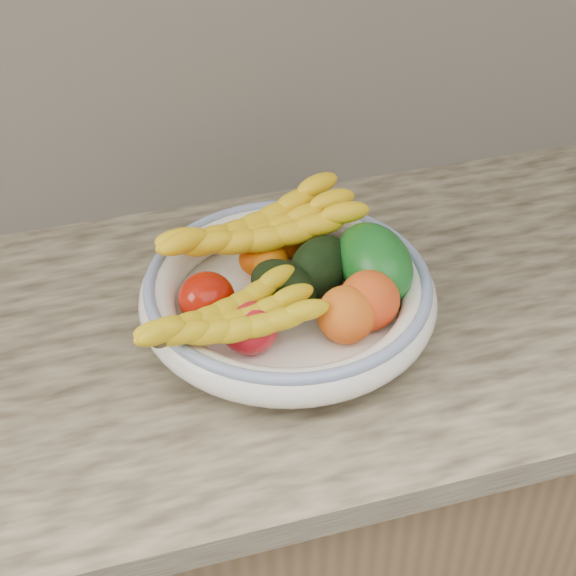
{
  "coord_description": "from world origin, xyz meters",
  "views": [
    {
      "loc": [
        -0.25,
        0.8,
        1.68
      ],
      "look_at": [
        0.0,
        1.66,
        0.96
      ],
      "focal_mm": 55.0,
      "sensor_mm": 36.0,
      "label": 1
    }
  ],
  "objects_px": {
    "green_mango": "(374,263)",
    "banana_bunch_front": "(228,324)",
    "fruit_bowl": "(288,295)",
    "banana_bunch_back": "(259,235)"
  },
  "relations": [
    {
      "from": "green_mango",
      "to": "fruit_bowl",
      "type": "bearing_deg",
      "value": 172.15
    },
    {
      "from": "fruit_bowl",
      "to": "banana_bunch_back",
      "type": "bearing_deg",
      "value": 99.48
    },
    {
      "from": "fruit_bowl",
      "to": "banana_bunch_front",
      "type": "distance_m",
      "value": 0.12
    },
    {
      "from": "fruit_bowl",
      "to": "green_mango",
      "type": "bearing_deg",
      "value": -0.41
    },
    {
      "from": "fruit_bowl",
      "to": "green_mango",
      "type": "xyz_separation_m",
      "value": [
        0.12,
        -0.0,
        0.03
      ]
    },
    {
      "from": "green_mango",
      "to": "banana_bunch_front",
      "type": "distance_m",
      "value": 0.23
    },
    {
      "from": "banana_bunch_front",
      "to": "banana_bunch_back",
      "type": "bearing_deg",
      "value": 49.19
    },
    {
      "from": "green_mango",
      "to": "banana_bunch_back",
      "type": "relative_size",
      "value": 0.44
    },
    {
      "from": "fruit_bowl",
      "to": "banana_bunch_back",
      "type": "height_order",
      "value": "banana_bunch_back"
    },
    {
      "from": "banana_bunch_back",
      "to": "banana_bunch_front",
      "type": "relative_size",
      "value": 1.23
    }
  ]
}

